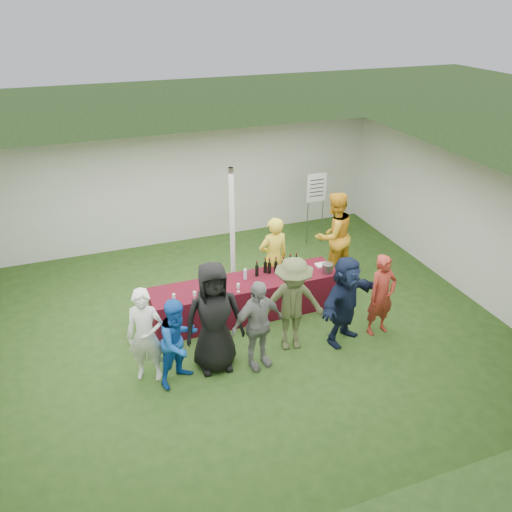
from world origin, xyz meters
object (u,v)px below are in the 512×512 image
object	(u,v)px
serving_table	(246,298)
customer_6	(382,295)
customer_2	(214,318)
customer_4	(293,305)
dump_bucket	(328,268)
customer_3	(257,325)
wine_list_sign	(316,193)
staff_back	(333,235)
staff_pourer	(273,258)
customer_1	(179,342)
customer_5	(345,301)
customer_0	(146,336)

from	to	relation	value
serving_table	customer_6	xyz separation A→B (m)	(2.10, -1.35, 0.41)
customer_2	customer_4	xyz separation A→B (m)	(1.39, 0.05, -0.10)
dump_bucket	customer_2	world-z (taller)	customer_2
customer_3	wine_list_sign	bearing A→B (deg)	40.81
staff_back	customer_6	world-z (taller)	staff_back
dump_bucket	staff_back	size ratio (longest dim) A/B	0.11
serving_table	customer_2	size ratio (longest dim) A/B	1.85
staff_pourer	customer_2	xyz separation A→B (m)	(-1.72, -1.73, 0.10)
staff_pourer	customer_1	size ratio (longest dim) A/B	1.16
serving_table	dump_bucket	size ratio (longest dim) A/B	16.79
staff_pourer	customer_3	xyz separation A→B (m)	(-1.05, -1.94, -0.06)
staff_back	customer_5	bearing A→B (deg)	54.00
customer_4	customer_6	size ratio (longest dim) A/B	1.12
customer_2	customer_6	world-z (taller)	customer_2
dump_bucket	customer_0	xyz separation A→B (m)	(-3.65, -0.92, -0.02)
customer_1	customer_6	bearing A→B (deg)	-28.04
staff_back	customer_3	xyz separation A→B (m)	(-2.57, -2.27, -0.16)
dump_bucket	wine_list_sign	world-z (taller)	wine_list_sign
wine_list_sign	serving_table	bearing A→B (deg)	-137.40
customer_0	customer_3	size ratio (longest dim) A/B	1.01
customer_1	staff_pourer	bearing A→B (deg)	9.91
wine_list_sign	customer_0	distance (m)	5.89
dump_bucket	customer_6	bearing A→B (deg)	-66.04
customer_1	customer_5	size ratio (longest dim) A/B	0.90
customer_1	customer_3	world-z (taller)	customer_3
serving_table	customer_3	world-z (taller)	customer_3
serving_table	customer_4	distance (m)	1.38
serving_table	staff_pourer	xyz separation A→B (m)	(0.74, 0.47, 0.50)
wine_list_sign	staff_back	xyz separation A→B (m)	(-0.36, -1.60, -0.35)
dump_bucket	staff_pourer	size ratio (longest dim) A/B	0.12
wine_list_sign	customer_0	bearing A→B (deg)	-142.80
customer_1	customer_2	xyz separation A→B (m)	(0.61, 0.13, 0.22)
staff_back	customer_4	world-z (taller)	staff_back
dump_bucket	customer_2	bearing A→B (deg)	-158.01
staff_pourer	staff_back	bearing A→B (deg)	-172.91
customer_3	staff_back	bearing A→B (deg)	29.43
customer_5	customer_6	size ratio (longest dim) A/B	1.07
serving_table	customer_6	size ratio (longest dim) A/B	2.30
customer_5	customer_3	bearing A→B (deg)	158.75
staff_pourer	customer_5	world-z (taller)	staff_pourer
customer_4	customer_1	bearing A→B (deg)	-166.10
staff_pourer	customer_4	xyz separation A→B (m)	(-0.32, -1.68, 0.01)
customer_0	customer_5	distance (m)	3.42
wine_list_sign	customer_1	world-z (taller)	wine_list_sign
staff_pourer	customer_6	size ratio (longest dim) A/B	1.11
staff_back	dump_bucket	bearing A→B (deg)	43.99
staff_pourer	customer_1	bearing A→B (deg)	33.01
customer_5	customer_2	bearing A→B (deg)	152.51
customer_2	customer_6	size ratio (longest dim) A/B	1.25
wine_list_sign	customer_5	size ratio (longest dim) A/B	1.08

